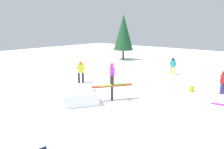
{
  "coord_description": "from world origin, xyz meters",
  "views": [
    {
      "loc": [
        -8.91,
        -7.6,
        4.09
      ],
      "look_at": [
        0.0,
        0.0,
        1.48
      ],
      "focal_mm": 35.0,
      "sensor_mm": 36.0,
      "label": 1
    }
  ],
  "objects_px": {
    "bystander_red": "(223,81)",
    "rail_feature": "(112,87)",
    "main_rider_on_rail": "(112,74)",
    "pine_tree_near": "(123,32)",
    "backpack_on_snow": "(191,89)",
    "bystander_teal": "(173,65)",
    "bystander_yellow": "(81,71)"
  },
  "relations": [
    {
      "from": "main_rider_on_rail",
      "to": "backpack_on_snow",
      "type": "distance_m",
      "value": 5.48
    },
    {
      "from": "bystander_red",
      "to": "pine_tree_near",
      "type": "xyz_separation_m",
      "value": [
        7.26,
        13.25,
        2.5
      ]
    },
    {
      "from": "main_rider_on_rail",
      "to": "pine_tree_near",
      "type": "distance_m",
      "value": 15.44
    },
    {
      "from": "main_rider_on_rail",
      "to": "rail_feature",
      "type": "bearing_deg",
      "value": 0.0
    },
    {
      "from": "bystander_teal",
      "to": "pine_tree_near",
      "type": "height_order",
      "value": "pine_tree_near"
    },
    {
      "from": "pine_tree_near",
      "to": "main_rider_on_rail",
      "type": "bearing_deg",
      "value": -144.74
    },
    {
      "from": "main_rider_on_rail",
      "to": "pine_tree_near",
      "type": "xyz_separation_m",
      "value": [
        12.52,
        8.85,
        1.83
      ]
    },
    {
      "from": "main_rider_on_rail",
      "to": "backpack_on_snow",
      "type": "xyz_separation_m",
      "value": [
        4.53,
        -2.79,
        -1.32
      ]
    },
    {
      "from": "backpack_on_snow",
      "to": "main_rider_on_rail",
      "type": "bearing_deg",
      "value": -4.22
    },
    {
      "from": "main_rider_on_rail",
      "to": "bystander_yellow",
      "type": "xyz_separation_m",
      "value": [
        1.43,
        4.22,
        -0.58
      ]
    },
    {
      "from": "main_rider_on_rail",
      "to": "bystander_teal",
      "type": "xyz_separation_m",
      "value": [
        8.29,
        0.29,
        -0.67
      ]
    },
    {
      "from": "main_rider_on_rail",
      "to": "bystander_yellow",
      "type": "relative_size",
      "value": 0.81
    },
    {
      "from": "rail_feature",
      "to": "backpack_on_snow",
      "type": "bearing_deg",
      "value": 1.71
    },
    {
      "from": "rail_feature",
      "to": "bystander_red",
      "type": "xyz_separation_m",
      "value": [
        5.26,
        -4.4,
        0.09
      ]
    },
    {
      "from": "bystander_red",
      "to": "pine_tree_near",
      "type": "bearing_deg",
      "value": 74.36
    },
    {
      "from": "rail_feature",
      "to": "bystander_yellow",
      "type": "bearing_deg",
      "value": 104.61
    },
    {
      "from": "bystander_yellow",
      "to": "pine_tree_near",
      "type": "xyz_separation_m",
      "value": [
        11.09,
        4.63,
        2.41
      ]
    },
    {
      "from": "bystander_yellow",
      "to": "backpack_on_snow",
      "type": "bearing_deg",
      "value": 142.57
    },
    {
      "from": "rail_feature",
      "to": "bystander_teal",
      "type": "bearing_deg",
      "value": 35.3
    },
    {
      "from": "main_rider_on_rail",
      "to": "bystander_teal",
      "type": "relative_size",
      "value": 0.9
    },
    {
      "from": "bystander_teal",
      "to": "backpack_on_snow",
      "type": "distance_m",
      "value": 4.9
    },
    {
      "from": "bystander_yellow",
      "to": "bystander_teal",
      "type": "bearing_deg",
      "value": 178.91
    },
    {
      "from": "bystander_teal",
      "to": "pine_tree_near",
      "type": "distance_m",
      "value": 9.87
    },
    {
      "from": "bystander_teal",
      "to": "bystander_red",
      "type": "bearing_deg",
      "value": -32.02
    },
    {
      "from": "bystander_yellow",
      "to": "pine_tree_near",
      "type": "relative_size",
      "value": 0.3
    },
    {
      "from": "bystander_yellow",
      "to": "bystander_red",
      "type": "relative_size",
      "value": 1.11
    },
    {
      "from": "bystander_yellow",
      "to": "main_rider_on_rail",
      "type": "bearing_deg",
      "value": 99.98
    },
    {
      "from": "rail_feature",
      "to": "bystander_yellow",
      "type": "height_order",
      "value": "bystander_yellow"
    },
    {
      "from": "main_rider_on_rail",
      "to": "pine_tree_near",
      "type": "relative_size",
      "value": 0.24
    },
    {
      "from": "bystander_red",
      "to": "rail_feature",
      "type": "bearing_deg",
      "value": 153.17
    },
    {
      "from": "main_rider_on_rail",
      "to": "bystander_teal",
      "type": "bearing_deg",
      "value": 32.29
    },
    {
      "from": "backpack_on_snow",
      "to": "bystander_teal",
      "type": "bearing_deg",
      "value": -113.37
    }
  ]
}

